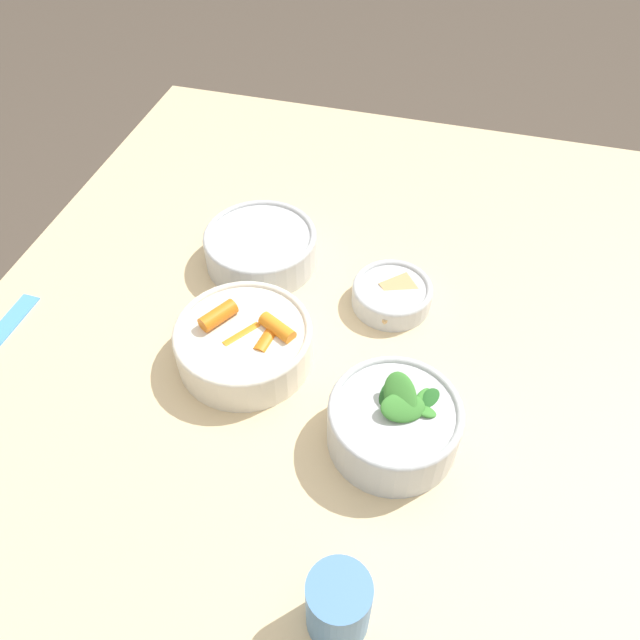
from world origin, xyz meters
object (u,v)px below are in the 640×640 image
Objects in this scene: bowl_cookies at (392,294)px; cup at (338,605)px; bowl_greens at (395,422)px; bowl_beans_hotdog at (261,248)px; bowl_carrots at (244,342)px.

bowl_cookies is 0.46m from cup.
cup is (-0.23, 0.01, 0.01)m from bowl_greens.
bowl_cookies is at bearing -99.45° from bowl_beans_hotdog.
bowl_carrots is 0.20m from bowl_beans_hotdog.
bowl_cookies is (0.16, -0.18, -0.01)m from bowl_carrots.
bowl_cookies is (0.23, 0.05, -0.02)m from bowl_greens.
bowl_greens is at bearing -3.47° from cup.
bowl_beans_hotdog is 1.90× the size of cup.
bowl_carrots is 1.16× the size of bowl_greens.
bowl_beans_hotdog reaches higher than bowl_cookies.
bowl_greens reaches higher than bowl_carrots.
cup reaches higher than bowl_beans_hotdog.
bowl_greens reaches higher than cup.
bowl_cookies is at bearing 11.45° from bowl_greens.
bowl_carrots is 0.24m from bowl_cookies.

